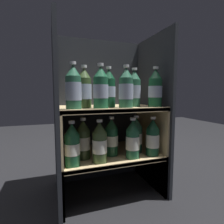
% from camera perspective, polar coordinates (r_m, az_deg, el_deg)
% --- Properties ---
extents(ground_plane, '(6.00, 6.00, 0.00)m').
position_cam_1_polar(ground_plane, '(1.09, 2.80, -29.27)').
color(ground_plane, black).
extents(fridge_back_wall, '(0.64, 0.02, 1.01)m').
position_cam_1_polar(fridge_back_wall, '(1.29, -3.98, 0.37)').
color(fridge_back_wall, '#23262B').
rests_on(fridge_back_wall, ground_plane).
extents(fridge_side_left, '(0.02, 0.44, 1.01)m').
position_cam_1_polar(fridge_side_left, '(1.03, -17.75, -1.27)').
color(fridge_side_left, '#23262B').
rests_on(fridge_side_left, ground_plane).
extents(fridge_side_right, '(0.02, 0.44, 1.01)m').
position_cam_1_polar(fridge_side_right, '(1.22, 13.04, -0.08)').
color(fridge_side_right, '#23262B').
rests_on(fridge_side_right, ground_plane).
extents(shelf_lower, '(0.60, 0.40, 0.26)m').
position_cam_1_polar(shelf_lower, '(1.15, -0.86, -15.54)').
color(shelf_lower, '#DBBC84').
rests_on(shelf_lower, ground_plane).
extents(shelf_upper, '(0.60, 0.40, 0.55)m').
position_cam_1_polar(shelf_upper, '(1.10, -0.92, -6.15)').
color(shelf_upper, '#DBBC84').
rests_on(shelf_upper, ground_plane).
extents(bottle_upper_front_0, '(0.08, 0.08, 0.23)m').
position_cam_1_polar(bottle_upper_front_0, '(0.89, -12.49, 7.46)').
color(bottle_upper_front_0, '#285B42').
rests_on(bottle_upper_front_0, shelf_upper).
extents(bottle_upper_front_1, '(0.08, 0.08, 0.23)m').
position_cam_1_polar(bottle_upper_front_1, '(0.92, -3.70, 7.59)').
color(bottle_upper_front_1, '#1E5638').
rests_on(bottle_upper_front_1, shelf_upper).
extents(bottle_upper_front_2, '(0.08, 0.08, 0.23)m').
position_cam_1_polar(bottle_upper_front_2, '(0.97, 4.60, 7.47)').
color(bottle_upper_front_2, '#285B42').
rests_on(bottle_upper_front_2, shelf_upper).
extents(bottle_upper_front_3, '(0.08, 0.08, 0.23)m').
position_cam_1_polar(bottle_upper_front_3, '(1.06, 13.93, 7.23)').
color(bottle_upper_front_3, '#194C2D').
rests_on(bottle_upper_front_3, shelf_upper).
extents(bottle_upper_back_0, '(0.08, 0.08, 0.23)m').
position_cam_1_polar(bottle_upper_back_0, '(0.99, -9.02, 7.38)').
color(bottle_upper_back_0, '#384C28').
rests_on(bottle_upper_back_0, shelf_upper).
extents(bottle_upper_back_1, '(0.08, 0.08, 0.23)m').
position_cam_1_polar(bottle_upper_back_1, '(1.03, -1.11, 7.47)').
color(bottle_upper_back_1, '#144228').
rests_on(bottle_upper_back_1, shelf_upper).
extents(bottle_upper_back_2, '(0.08, 0.08, 0.23)m').
position_cam_1_polar(bottle_upper_back_2, '(1.09, 7.25, 7.28)').
color(bottle_upper_back_2, '#285B42').
rests_on(bottle_upper_back_2, shelf_upper).
extents(bottle_lower_front_0, '(0.08, 0.08, 0.23)m').
position_cam_1_polar(bottle_lower_front_0, '(0.93, -12.90, -10.73)').
color(bottle_lower_front_0, '#194C2D').
rests_on(bottle_lower_front_0, shelf_lower).
extents(bottle_lower_front_1, '(0.08, 0.08, 0.23)m').
position_cam_1_polar(bottle_lower_front_1, '(0.96, -4.04, -10.18)').
color(bottle_lower_front_1, '#384C28').
rests_on(bottle_lower_front_1, shelf_lower).
extents(bottle_lower_front_2, '(0.08, 0.08, 0.23)m').
position_cam_1_polar(bottle_lower_front_2, '(1.02, 6.75, -9.14)').
color(bottle_lower_front_2, '#1E5638').
rests_on(bottle_lower_front_2, shelf_lower).
extents(bottle_lower_front_3, '(0.08, 0.08, 0.23)m').
position_cam_1_polar(bottle_lower_front_3, '(1.08, 13.12, -8.37)').
color(bottle_lower_front_3, '#144228').
rests_on(bottle_lower_front_3, shelf_lower).
extents(bottle_lower_back_0, '(0.08, 0.08, 0.23)m').
position_cam_1_polar(bottle_lower_back_0, '(1.02, -9.34, -9.16)').
color(bottle_lower_back_0, '#384C28').
rests_on(bottle_lower_back_0, shelf_lower).
extents(bottle_lower_back_1, '(0.08, 0.08, 0.23)m').
position_cam_1_polar(bottle_lower_back_1, '(1.06, -0.14, -8.46)').
color(bottle_lower_back_1, '#194C2D').
rests_on(bottle_lower_back_1, shelf_lower).
extents(bottle_lower_back_2, '(0.08, 0.08, 0.23)m').
position_cam_1_polar(bottle_lower_back_2, '(1.13, 7.85, -7.71)').
color(bottle_lower_back_2, '#285B42').
rests_on(bottle_lower_back_2, shelf_lower).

